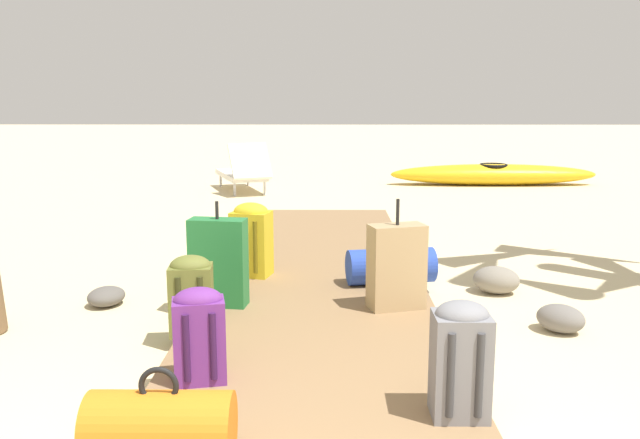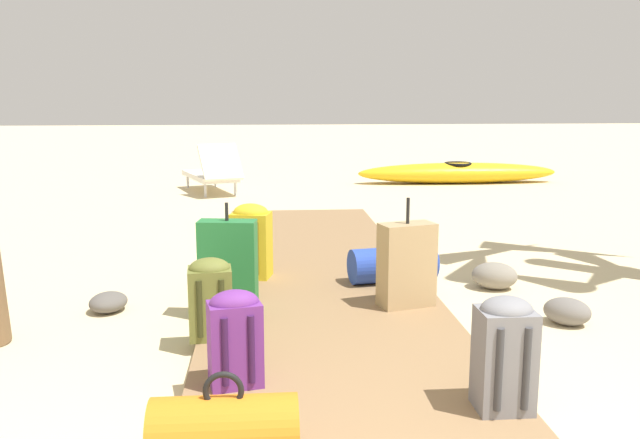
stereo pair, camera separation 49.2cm
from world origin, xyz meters
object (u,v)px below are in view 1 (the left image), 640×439
backpack_purple (199,333)px  backpack_yellow (251,237)px  suitcase_tan (397,267)px  lounge_chair (244,172)px  duffel_bag_orange (161,428)px  kayak (493,174)px  duffel_bag_blue (391,266)px  suitcase_green (218,262)px  backpack_grey (461,357)px  backpack_olive (191,293)px

backpack_purple → backpack_yellow: bearing=88.8°
suitcase_tan → lounge_chair: (-1.82, 6.25, -0.05)m
backpack_yellow → duffel_bag_orange: bearing=-91.1°
backpack_purple → kayak: bearing=66.9°
duffel_bag_blue → kayak: bearing=69.7°
suitcase_green → duffel_bag_orange: bearing=-87.5°
backpack_grey → kayak: size_ratio=0.16×
suitcase_tan → duffel_bag_orange: (-1.17, -2.07, -0.14)m
duffel_bag_blue → backpack_olive: size_ratio=1.43×
backpack_grey → lounge_chair: 8.12m
backpack_purple → backpack_yellow: size_ratio=0.83×
backpack_yellow → lounge_chair: 5.44m
backpack_olive → backpack_purple: bearing=-75.7°
backpack_olive → lounge_chair: size_ratio=0.31×
duffel_bag_orange → backpack_yellow: backpack_yellow is taller
suitcase_green → kayak: (3.68, 7.07, -0.21)m
lounge_chair → backpack_grey: bearing=-76.1°
backpack_yellow → kayak: (3.53, 6.26, -0.22)m
backpack_yellow → lounge_chair: (-0.71, 5.39, -0.07)m
suitcase_green → backpack_grey: 2.18m
duffel_bag_blue → backpack_yellow: (-1.14, 0.23, 0.18)m
lounge_chair → duffel_bag_orange: bearing=-85.5°
suitcase_tan → duffel_bag_blue: bearing=87.9°
backpack_olive → duffel_bag_orange: bearing=-83.6°
duffel_bag_orange → backpack_yellow: bearing=88.9°
duffel_bag_orange → lounge_chair: 8.34m
duffel_bag_blue → duffel_bag_orange: bearing=-113.9°
lounge_chair → backpack_yellow: bearing=-82.5°
backpack_grey → backpack_yellow: backpack_yellow is taller
backpack_olive → backpack_grey: bearing=-36.6°
duffel_bag_orange → kayak: 9.86m
duffel_bag_orange → duffel_bag_blue: duffel_bag_orange is taller
duffel_bag_orange → kayak: duffel_bag_orange is taller
suitcase_tan → lounge_chair: size_ratio=0.48×
backpack_olive → lounge_chair: bearing=94.1°
duffel_bag_orange → duffel_bag_blue: (1.19, 2.69, -0.02)m
backpack_olive → backpack_yellow: (0.23, 1.40, 0.06)m
backpack_olive → backpack_yellow: bearing=80.8°
suitcase_green → duffel_bag_blue: suitcase_green is taller
backpack_grey → lounge_chair: lounge_chair is taller
backpack_purple → kayak: (3.58, 8.37, -0.17)m
suitcase_green → duffel_bag_orange: (0.09, -2.12, -0.16)m
suitcase_green → suitcase_tan: 1.26m
suitcase_green → lounge_chair: suitcase_green is taller
suitcase_tan → backpack_grey: size_ratio=1.39×
suitcase_green → kayak: bearing=62.5°
suitcase_tan → kayak: suitcase_tan is taller
duffel_bag_blue → suitcase_tan: bearing=-92.1°
backpack_grey → backpack_olive: (-1.47, 1.09, -0.03)m
backpack_olive → kayak: size_ratio=0.14×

